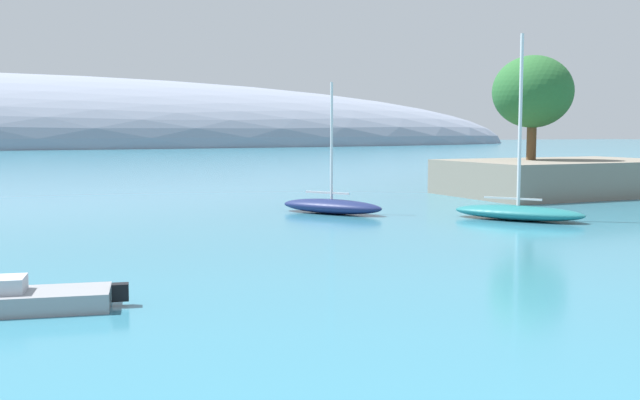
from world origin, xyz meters
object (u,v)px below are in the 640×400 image
(sailboat_teal_near_shore, at_px, (518,210))
(sailboat_navy_mid_mooring, at_px, (331,205))
(motorboat_grey_alongside_breakwater, at_px, (30,299))
(tree_clump_shore, at_px, (533,92))

(sailboat_teal_near_shore, bearing_deg, sailboat_navy_mid_mooring, -165.30)
(sailboat_teal_near_shore, relative_size, sailboat_navy_mid_mooring, 1.31)
(sailboat_navy_mid_mooring, height_order, motorboat_grey_alongside_breakwater, sailboat_navy_mid_mooring)
(tree_clump_shore, relative_size, motorboat_grey_alongside_breakwater, 1.65)
(sailboat_navy_mid_mooring, bearing_deg, motorboat_grey_alongside_breakwater, -77.60)
(sailboat_teal_near_shore, height_order, sailboat_navy_mid_mooring, sailboat_teal_near_shore)
(tree_clump_shore, xyz_separation_m, motorboat_grey_alongside_breakwater, (-35.47, -23.14, -7.11))
(tree_clump_shore, distance_m, sailboat_navy_mid_mooring, 20.71)
(tree_clump_shore, distance_m, motorboat_grey_alongside_breakwater, 42.95)
(tree_clump_shore, bearing_deg, sailboat_teal_near_shore, -131.87)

